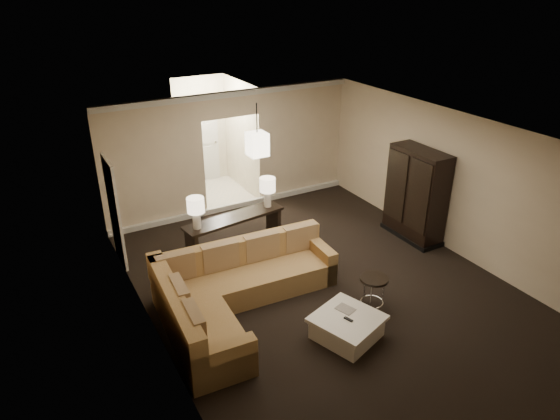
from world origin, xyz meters
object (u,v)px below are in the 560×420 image
drink_table (374,286)px  person (191,156)px  coffee_table (347,327)px  armoire (416,196)px  console_table (235,231)px  sectional_sofa (234,291)px

drink_table → person: 6.45m
coffee_table → armoire: size_ratio=0.61×
console_table → drink_table: (1.25, -2.79, -0.06)m
console_table → drink_table: bearing=-73.6°
sectional_sofa → coffee_table: bearing=-47.1°
coffee_table → armoire: (3.15, 2.00, 0.74)m
sectional_sofa → person: person is taller
sectional_sofa → coffee_table: sectional_sofa is taller
sectional_sofa → drink_table: sectional_sofa is taller
coffee_table → console_table: 3.24m
armoire → person: 5.73m
sectional_sofa → console_table: (0.81, 1.72, 0.11)m
person → console_table: bearing=84.9°
coffee_table → drink_table: bearing=26.4°
console_table → drink_table: console_table is taller
console_table → person: person is taller
sectional_sofa → armoire: armoire is taller
drink_table → person: person is taller
sectional_sofa → drink_table: size_ratio=5.51×
console_table → person: bearing=75.4°
drink_table → person: bearing=97.3°
coffee_table → armoire: bearing=32.3°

